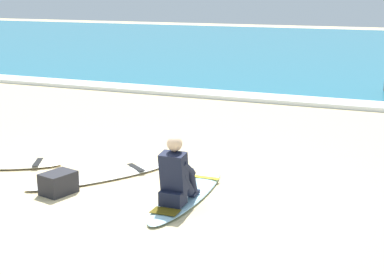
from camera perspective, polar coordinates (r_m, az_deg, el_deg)
The scene contains 8 objects.
ground_plane at distance 8.59m, azimuth -6.10°, elevation -5.30°, with size 80.00×80.00×0.00m, color #CCB584.
sea at distance 28.88m, azimuth 14.95°, elevation 8.43°, with size 80.00×28.00×0.10m, color teal.
breaking_foam at distance 15.55m, azimuth 7.68°, elevation 3.88°, with size 80.00×0.90×0.11m, color white.
surfboard_main at distance 8.31m, azimuth -0.42°, elevation -5.67°, with size 0.59×2.52×0.08m.
surfer_seated at distance 7.80m, azimuth -1.57°, elevation -3.92°, with size 0.37×0.70×0.95m.
surfboard_spare_near at distance 9.19m, azimuth -9.28°, elevation -3.84°, with size 1.77×2.24×0.08m.
surfboard_spare_far at distance 10.16m, azimuth -17.92°, elevation -2.58°, with size 1.86×1.25×0.08m.
beach_bag at distance 8.61m, azimuth -13.16°, elevation -4.44°, with size 0.36×0.48×0.32m, color #232328.
Camera 1 is at (3.95, -7.06, 2.91)m, focal length 53.56 mm.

